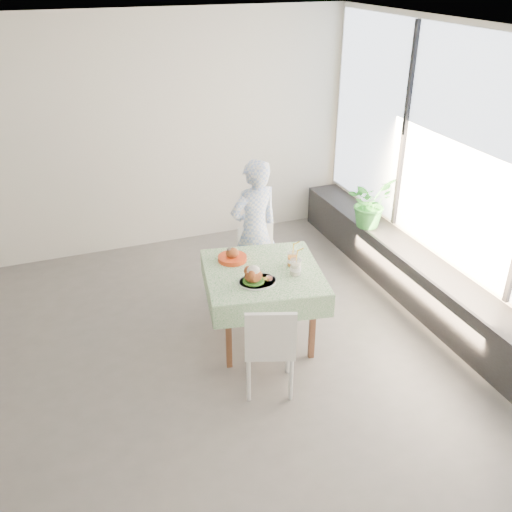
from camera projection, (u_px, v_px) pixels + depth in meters
name	position (u px, v px, depth m)	size (l,w,h in m)	color
floor	(162.00, 366.00, 5.15)	(6.00, 6.00, 0.00)	#575552
ceiling	(130.00, 37.00, 3.84)	(6.00, 6.00, 0.00)	white
wall_back	(105.00, 140.00, 6.56)	(6.00, 0.02, 2.80)	silver
wall_front	(265.00, 455.00, 2.43)	(6.00, 0.02, 2.80)	silver
wall_right	(460.00, 178.00, 5.44)	(0.02, 5.00, 2.80)	silver
window_pane	(462.00, 153.00, 5.32)	(0.01, 4.80, 2.18)	#D1E0F9
window_ledge	(426.00, 286.00, 5.92)	(0.40, 4.80, 0.50)	black
cafe_table	(263.00, 297.00, 5.33)	(1.21, 1.21, 0.74)	brown
chair_far	(260.00, 280.00, 6.01)	(0.39, 0.39, 0.81)	white
chair_near	(269.00, 362.00, 4.78)	(0.52, 0.52, 0.86)	white
diner	(254.00, 230.00, 5.92)	(0.56, 0.36, 1.52)	#94B0ED
main_dish	(255.00, 278.00, 4.97)	(0.34, 0.34, 0.17)	white
juice_cup_orange	(292.00, 260.00, 5.25)	(0.10, 0.10, 0.28)	white
juice_cup_lemonade	(296.00, 268.00, 5.10)	(0.11, 0.11, 0.30)	white
second_dish	(232.00, 257.00, 5.35)	(0.27, 0.27, 0.13)	red
potted_plant	(370.00, 202.00, 6.51)	(0.52, 0.45, 0.58)	#2F802A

